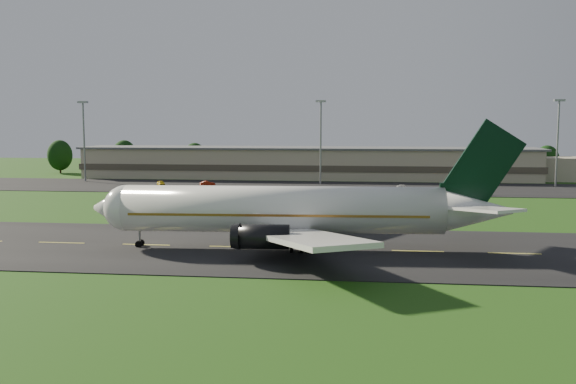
# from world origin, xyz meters

# --- Properties ---
(ground) EXTENTS (360.00, 360.00, 0.00)m
(ground) POSITION_xyz_m (0.00, 0.00, 0.00)
(ground) COLOR #1B4210
(ground) RESTS_ON ground
(taxiway) EXTENTS (220.00, 30.00, 0.10)m
(taxiway) POSITION_xyz_m (0.00, 0.00, 0.05)
(taxiway) COLOR black
(taxiway) RESTS_ON ground
(apron) EXTENTS (260.00, 30.00, 0.10)m
(apron) POSITION_xyz_m (0.00, 72.00, 0.05)
(apron) COLOR black
(apron) RESTS_ON ground
(airliner) EXTENTS (51.30, 42.12, 15.57)m
(airliner) POSITION_xyz_m (6.86, 0.05, 4.66)
(airliner) COLOR white
(airliner) RESTS_ON ground
(terminal) EXTENTS (145.00, 16.00, 8.40)m
(terminal) POSITION_xyz_m (6.40, 96.18, 3.99)
(terminal) COLOR tan
(terminal) RESTS_ON ground
(light_mast_west) EXTENTS (2.40, 1.20, 20.35)m
(light_mast_west) POSITION_xyz_m (-55.00, 80.00, 12.74)
(light_mast_west) COLOR gray
(light_mast_west) RESTS_ON ground
(light_mast_centre) EXTENTS (2.40, 1.20, 20.35)m
(light_mast_centre) POSITION_xyz_m (5.00, 80.00, 12.74)
(light_mast_centre) COLOR gray
(light_mast_centre) RESTS_ON ground
(light_mast_east) EXTENTS (2.40, 1.20, 20.35)m
(light_mast_east) POSITION_xyz_m (60.00, 80.00, 12.74)
(light_mast_east) COLOR gray
(light_mast_east) RESTS_ON ground
(tree_line) EXTENTS (193.25, 7.97, 10.18)m
(tree_line) POSITION_xyz_m (23.22, 105.39, 5.04)
(tree_line) COLOR black
(tree_line) RESTS_ON ground
(service_vehicle_a) EXTENTS (3.05, 3.78, 1.21)m
(service_vehicle_a) POSITION_xyz_m (-32.22, 71.10, 0.70)
(service_vehicle_a) COLOR gold
(service_vehicle_a) RESTS_ON apron
(service_vehicle_b) EXTENTS (3.74, 2.62, 1.17)m
(service_vehicle_b) POSITION_xyz_m (-21.12, 71.86, 0.68)
(service_vehicle_b) COLOR #A3200A
(service_vehicle_b) RESTS_ON apron
(service_vehicle_c) EXTENTS (2.30, 4.72, 1.29)m
(service_vehicle_c) POSITION_xyz_m (23.87, 66.53, 0.75)
(service_vehicle_c) COLOR silver
(service_vehicle_c) RESTS_ON apron
(service_vehicle_d) EXTENTS (4.98, 2.57, 1.38)m
(service_vehicle_d) POSITION_xyz_m (39.22, 77.79, 0.79)
(service_vehicle_d) COLOR orange
(service_vehicle_d) RESTS_ON apron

